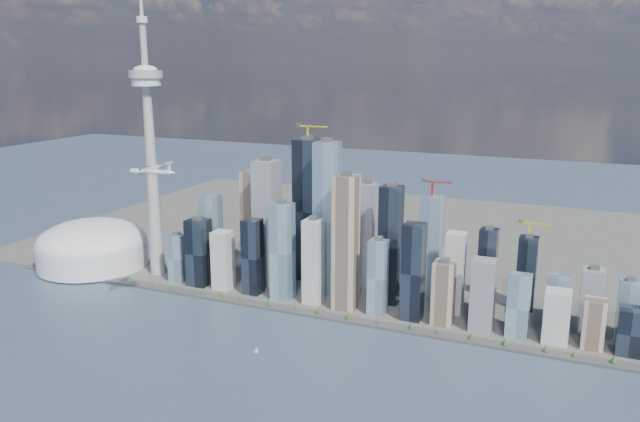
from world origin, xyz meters
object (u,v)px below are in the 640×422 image
at_px(airplane, 151,171).
at_px(sailboat_west, 256,350).
at_px(dome_stadium, 92,246).
at_px(needle_tower, 150,145).

xyz_separation_m(airplane, sailboat_west, (166.09, -16.90, -227.48)).
bearing_deg(dome_stadium, needle_tower, 4.09).
distance_m(dome_stadium, sailboat_west, 494.25).
height_order(dome_stadium, airplane, airplane).
relative_size(needle_tower, airplane, 7.81).
distance_m(needle_tower, dome_stadium, 241.40).
bearing_deg(sailboat_west, dome_stadium, 150.11).
xyz_separation_m(dome_stadium, airplane, (287.09, -176.97, 191.07)).
distance_m(airplane, sailboat_west, 282.16).
bearing_deg(airplane, needle_tower, 119.23).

